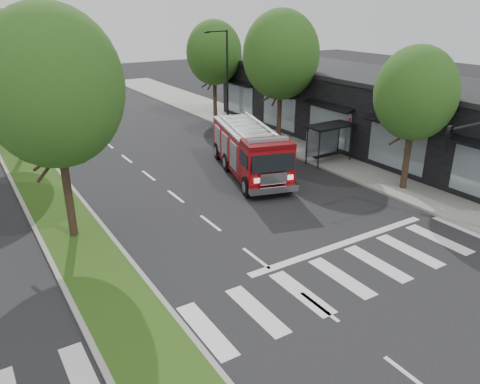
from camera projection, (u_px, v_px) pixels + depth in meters
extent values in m
plane|color=black|center=(256.00, 258.00, 19.68)|extent=(140.00, 140.00, 0.00)
cube|color=gray|center=(323.00, 151.00, 33.66)|extent=(5.00, 80.00, 0.15)
cube|color=gray|center=(29.00, 165.00, 30.83)|extent=(3.00, 50.00, 0.14)
cube|color=#224012|center=(28.00, 164.00, 30.80)|extent=(2.60, 49.50, 0.02)
cube|color=black|center=(370.00, 111.00, 34.97)|extent=(8.00, 30.00, 5.00)
cylinder|color=black|center=(319.00, 150.00, 29.85)|extent=(0.08, 0.08, 2.50)
cylinder|color=black|center=(351.00, 144.00, 31.23)|extent=(0.08, 0.08, 2.50)
cylinder|color=black|center=(307.00, 146.00, 30.79)|extent=(0.08, 0.08, 2.50)
cylinder|color=black|center=(338.00, 140.00, 32.17)|extent=(0.08, 0.08, 2.50)
cube|color=black|center=(330.00, 126.00, 30.52)|extent=(3.20, 1.60, 0.12)
cube|color=#8C99A5|center=(322.00, 142.00, 31.54)|extent=(2.80, 0.04, 1.80)
cube|color=black|center=(328.00, 155.00, 31.27)|extent=(2.40, 0.40, 0.08)
cylinder|color=black|center=(407.00, 159.00, 26.21)|extent=(0.36, 0.36, 3.74)
ellipsoid|color=#103B14|center=(416.00, 93.00, 24.84)|extent=(4.40, 4.40, 5.06)
cylinder|color=black|center=(279.00, 113.00, 35.51)|extent=(0.36, 0.36, 4.40)
ellipsoid|color=#103B14|center=(281.00, 55.00, 33.90)|extent=(5.60, 5.60, 6.44)
cylinder|color=black|center=(215.00, 96.00, 43.45)|extent=(0.36, 0.36, 3.96)
ellipsoid|color=#103B14|center=(214.00, 53.00, 42.00)|extent=(5.00, 5.00, 5.75)
cylinder|color=black|center=(68.00, 191.00, 20.57)|extent=(0.36, 0.36, 4.62)
ellipsoid|color=#103B14|center=(52.00, 87.00, 18.87)|extent=(5.80, 5.80, 6.67)
cylinder|color=black|center=(18.00, 127.00, 31.60)|extent=(0.36, 0.36, 4.40)
ellipsoid|color=#103B14|center=(6.00, 61.00, 29.99)|extent=(5.60, 5.60, 6.44)
cylinder|color=black|center=(478.00, 124.00, 19.09)|extent=(4.00, 0.10, 0.10)
imported|color=black|center=(449.00, 140.00, 18.36)|extent=(0.18, 0.22, 1.10)
cylinder|color=black|center=(227.00, 80.00, 39.06)|extent=(0.16, 0.16, 8.00)
cylinder|color=black|center=(217.00, 31.00, 37.15)|extent=(1.80, 0.10, 0.10)
cube|color=black|center=(207.00, 32.00, 36.72)|extent=(0.45, 0.20, 0.12)
cube|color=#5A0408|center=(250.00, 165.00, 29.30)|extent=(5.04, 9.29, 0.26)
cube|color=maroon|center=(246.00, 145.00, 29.64)|extent=(4.44, 7.25, 2.12)
cube|color=maroon|center=(267.00, 165.00, 25.96)|extent=(3.08, 2.57, 2.23)
cube|color=#B2B2B7|center=(246.00, 128.00, 29.23)|extent=(4.44, 7.25, 0.13)
cylinder|color=#B2B2B7|center=(231.00, 125.00, 28.90)|extent=(1.88, 6.13, 0.11)
cylinder|color=#B2B2B7|center=(260.00, 123.00, 29.39)|extent=(1.88, 6.13, 0.11)
cube|color=silver|center=(274.00, 189.00, 25.25)|extent=(2.75, 1.13, 0.37)
cube|color=#8C99A5|center=(268.00, 140.00, 25.42)|extent=(2.34, 1.01, 0.19)
cylinder|color=black|center=(248.00, 187.00, 25.76)|extent=(0.68, 1.22, 1.17)
cylinder|color=black|center=(289.00, 182.00, 26.38)|extent=(0.68, 1.22, 1.17)
cylinder|color=black|center=(227.00, 162.00, 29.73)|extent=(0.68, 1.22, 1.17)
cylinder|color=black|center=(264.00, 159.00, 30.35)|extent=(0.68, 1.22, 1.17)
cylinder|color=black|center=(218.00, 151.00, 32.00)|extent=(0.68, 1.22, 1.17)
cylinder|color=black|center=(252.00, 148.00, 32.62)|extent=(0.68, 1.22, 1.17)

